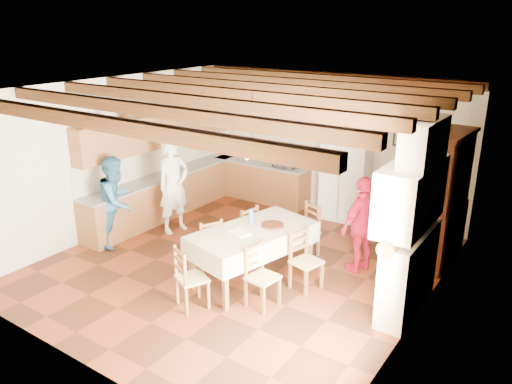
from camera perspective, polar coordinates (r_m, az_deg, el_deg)
floor at (r=8.74m, az=-1.67°, el=-8.25°), size 6.00×6.50×0.02m
ceiling at (r=7.83m, az=-1.88°, el=11.81°), size 6.00×6.50×0.02m
wall_back at (r=10.86m, az=8.45°, el=5.56°), size 6.00×0.02×3.00m
wall_front at (r=6.02m, az=-20.46°, el=-6.71°), size 6.00×0.02×3.00m
wall_left at (r=10.16m, az=-15.67°, el=4.11°), size 0.02×6.50×3.00m
wall_right at (r=6.92m, az=18.84°, el=-3.14°), size 0.02×6.50×3.00m
ceiling_beams at (r=7.84m, az=-1.88°, el=11.08°), size 6.00×6.30×0.16m
lower_cabinets_left at (r=10.92m, az=-9.96°, el=-0.30°), size 0.60×4.30×0.86m
lower_cabinets_back at (r=11.63m, az=0.66°, el=1.19°), size 2.30×0.60×0.86m
countertop_left at (r=10.78m, az=-10.09°, el=1.95°), size 0.62×4.30×0.04m
countertop_back at (r=11.50m, az=0.66°, el=3.33°), size 2.34×0.62×0.04m
backsplash_left at (r=10.89m, az=-11.27°, el=3.80°), size 0.03×4.30×0.60m
backsplash_back at (r=11.65m, az=1.45°, el=5.15°), size 2.30×0.03×0.60m
upper_cabinets at (r=10.63m, az=-10.88°, el=7.06°), size 0.35×4.20×0.70m
fireplace at (r=7.21m, az=17.01°, el=-2.92°), size 0.56×1.60×2.80m
wall_picture at (r=10.20m, az=16.33°, el=6.13°), size 0.34×0.03×0.42m
refrigerator at (r=10.58m, az=10.41°, el=1.96°), size 0.99×0.83×1.89m
hutch at (r=8.93m, az=20.65°, el=-0.76°), size 0.62×1.31×2.31m
dining_table at (r=7.90m, az=-0.38°, el=-4.85°), size 1.47×2.20×0.88m
chandelier at (r=7.43m, az=-0.40°, el=5.47°), size 0.47×0.47×0.03m
chair_left_near at (r=8.34m, az=-5.55°, el=-5.98°), size 0.54×0.55×0.96m
chair_left_far at (r=8.83m, az=-1.52°, el=-4.43°), size 0.47×0.49×0.96m
chair_right_near at (r=7.33m, az=0.76°, el=-9.62°), size 0.45×0.47×0.96m
chair_right_far at (r=7.80m, az=5.79°, el=-7.83°), size 0.49×0.51×0.96m
chair_end_near at (r=7.37m, az=-7.34°, el=-9.61°), size 0.55×0.54×0.96m
chair_end_far at (r=8.87m, az=5.60°, el=-4.41°), size 0.53×0.52×0.96m
person_man at (r=9.84m, az=-9.39°, el=0.73°), size 0.58×0.77×1.89m
person_woman_blue at (r=9.51m, az=-15.63°, el=-0.99°), size 0.87×0.99×1.70m
person_woman_red at (r=8.37m, az=12.11°, el=-3.68°), size 0.69×1.04×1.64m
microwave at (r=11.13m, az=3.38°, el=3.63°), size 0.57×0.43×0.29m
fridge_vase at (r=10.36m, az=10.24°, el=7.82°), size 0.28×0.28×0.28m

